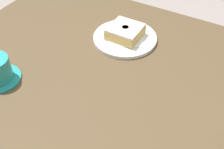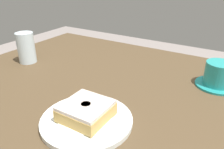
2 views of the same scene
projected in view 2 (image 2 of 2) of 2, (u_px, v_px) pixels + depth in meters
name	position (u px, v px, depth m)	size (l,w,h in m)	color
table	(111.00, 112.00, 0.71)	(1.10, 0.84, 0.78)	#4E3C27
plate_glazed_square	(87.00, 120.00, 0.53)	(0.21, 0.21, 0.01)	white
napkin_glazed_square	(87.00, 118.00, 0.52)	(0.12, 0.12, 0.00)	white
donut_glazed_square	(86.00, 110.00, 0.51)	(0.10, 0.10, 0.04)	tan
water_glass	(26.00, 48.00, 0.85)	(0.06, 0.06, 0.11)	silver
coffee_cup	(218.00, 75.00, 0.68)	(0.13, 0.13, 0.08)	teal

